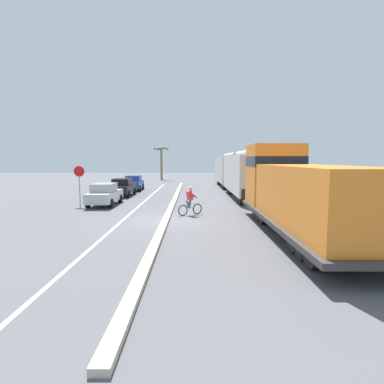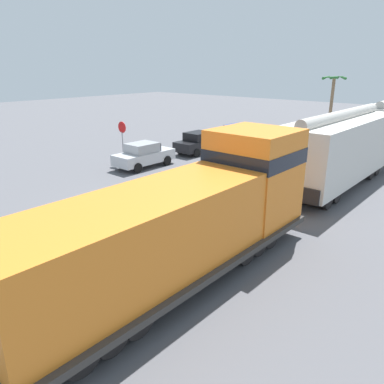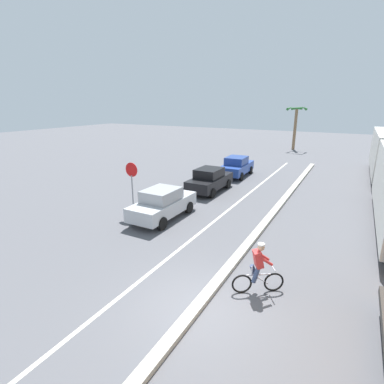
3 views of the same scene
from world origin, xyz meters
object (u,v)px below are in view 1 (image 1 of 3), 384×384
(hopper_car_middle, at_px, (230,170))
(stop_sign, at_px, (79,178))
(locomotive, at_px, (295,193))
(parked_car_blue, at_px, (134,183))
(hopper_car_lead, at_px, (247,174))
(palm_tree_near, at_px, (161,156))
(parked_car_black, at_px, (123,187))
(parked_car_silver, at_px, (105,194))
(cyclist, at_px, (190,202))

(hopper_car_middle, height_order, stop_sign, hopper_car_middle)
(stop_sign, bearing_deg, locomotive, -30.86)
(parked_car_blue, bearing_deg, locomotive, -59.43)
(hopper_car_lead, distance_m, palm_tree_near, 25.90)
(locomotive, distance_m, palm_tree_near, 37.42)
(locomotive, bearing_deg, parked_car_blue, 120.57)
(locomotive, xyz_separation_m, palm_tree_near, (-9.82, 36.05, 2.15))
(parked_car_black, bearing_deg, hopper_car_middle, 42.16)
(locomotive, xyz_separation_m, parked_car_silver, (-11.13, 8.00, -0.98))
(stop_sign, distance_m, palm_tree_near, 28.61)
(hopper_car_middle, bearing_deg, palm_tree_near, 128.61)
(locomotive, distance_m, cyclist, 6.43)
(hopper_car_lead, distance_m, parked_car_blue, 12.99)
(palm_tree_near, bearing_deg, cyclist, -81.20)
(parked_car_blue, xyz_separation_m, stop_sign, (-1.72, -11.13, 1.21))
(palm_tree_near, bearing_deg, locomotive, -74.76)
(hopper_car_middle, bearing_deg, hopper_car_lead, -90.00)
(parked_car_silver, xyz_separation_m, parked_car_black, (0.01, 5.68, 0.00))
(parked_car_blue, distance_m, palm_tree_near, 17.59)
(locomotive, xyz_separation_m, parked_car_black, (-11.13, 13.68, -0.98))
(hopper_car_middle, relative_size, palm_tree_near, 1.94)
(hopper_car_lead, height_order, parked_car_black, hopper_car_lead)
(hopper_car_lead, bearing_deg, hopper_car_middle, 90.00)
(palm_tree_near, bearing_deg, stop_sign, -96.03)
(parked_car_blue, bearing_deg, parked_car_silver, -90.19)
(hopper_car_middle, distance_m, stop_sign, 20.58)
(parked_car_silver, height_order, stop_sign, stop_sign)
(hopper_car_middle, distance_m, cyclist, 20.30)
(parked_car_blue, xyz_separation_m, cyclist, (6.23, -14.70, 0.00))
(stop_sign, relative_size, palm_tree_near, 0.53)
(parked_car_black, height_order, parked_car_blue, same)
(locomotive, relative_size, hopper_car_lead, 1.10)
(hopper_car_middle, height_order, parked_car_silver, hopper_car_middle)
(parked_car_black, xyz_separation_m, parked_car_blue, (0.03, 5.11, 0.00))
(parked_car_blue, bearing_deg, stop_sign, -98.79)
(parked_car_silver, distance_m, parked_car_black, 5.68)
(parked_car_silver, xyz_separation_m, parked_car_blue, (0.04, 10.79, 0.00))
(hopper_car_lead, bearing_deg, stop_sign, -160.67)
(hopper_car_lead, xyz_separation_m, palm_tree_near, (-9.82, 23.89, 1.87))
(cyclist, height_order, palm_tree_near, palm_tree_near)
(hopper_car_lead, height_order, cyclist, hopper_car_lead)
(cyclist, xyz_separation_m, palm_tree_near, (-4.95, 31.96, 3.12))
(hopper_car_middle, xyz_separation_m, parked_car_blue, (-11.10, -4.97, -1.26))
(palm_tree_near, bearing_deg, parked_car_black, -93.35)
(parked_car_silver, bearing_deg, parked_car_blue, 89.81)
(hopper_car_middle, bearing_deg, parked_car_silver, -125.24)
(hopper_car_middle, distance_m, parked_car_black, 15.06)
(cyclist, bearing_deg, parked_car_black, 123.11)
(parked_car_silver, relative_size, palm_tree_near, 0.77)
(hopper_car_lead, bearing_deg, parked_car_silver, -159.52)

